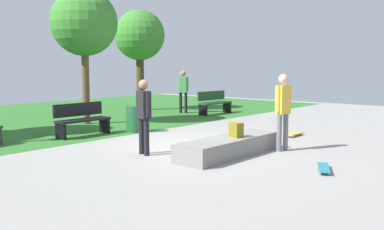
% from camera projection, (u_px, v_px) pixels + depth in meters
% --- Properties ---
extents(ground_plane, '(28.00, 28.00, 0.00)m').
position_uv_depth(ground_plane, '(188.00, 147.00, 10.71)').
color(ground_plane, gray).
extents(grass_lawn, '(26.60, 11.52, 0.01)m').
position_uv_depth(grass_lawn, '(13.00, 120.00, 15.94)').
color(grass_lawn, '#2D6B28').
rests_on(grass_lawn, ground_plane).
extents(concrete_ledge, '(2.86, 0.82, 0.39)m').
position_uv_depth(concrete_ledge, '(229.00, 146.00, 9.72)').
color(concrete_ledge, gray).
rests_on(concrete_ledge, ground_plane).
extents(backpack_on_ledge, '(0.26, 0.32, 0.32)m').
position_uv_depth(backpack_on_ledge, '(236.00, 130.00, 9.74)').
color(backpack_on_ledge, olive).
rests_on(backpack_on_ledge, concrete_ledge).
extents(skater_performing_trick, '(0.42, 0.26, 1.77)m').
position_uv_depth(skater_performing_trick, '(283.00, 106.00, 10.15)').
color(skater_performing_trick, slate).
rests_on(skater_performing_trick, ground_plane).
extents(skater_watching, '(0.27, 0.42, 1.65)m').
position_uv_depth(skater_watching, '(144.00, 111.00, 9.70)').
color(skater_watching, black).
rests_on(skater_watching, ground_plane).
extents(skateboard_by_ledge, '(0.81, 0.53, 0.08)m').
position_uv_depth(skateboard_by_ledge, '(324.00, 168.00, 8.30)').
color(skateboard_by_ledge, teal).
rests_on(skateboard_by_ledge, ground_plane).
extents(skateboard_spare, '(0.81, 0.24, 0.08)m').
position_uv_depth(skateboard_spare, '(295.00, 134.00, 12.33)').
color(skateboard_spare, gold).
rests_on(skateboard_spare, ground_plane).
extents(park_bench_by_oak, '(1.60, 0.47, 0.91)m').
position_uv_depth(park_bench_by_oak, '(82.00, 119.00, 12.34)').
color(park_bench_by_oak, black).
rests_on(park_bench_by_oak, ground_plane).
extents(park_bench_near_lamppost, '(1.63, 0.57, 0.91)m').
position_uv_depth(park_bench_near_lamppost, '(214.00, 102.00, 17.80)').
color(park_bench_near_lamppost, '#1E4223').
rests_on(park_bench_near_lamppost, ground_plane).
extents(tree_slender_maple, '(2.18, 2.18, 4.42)m').
position_uv_depth(tree_slender_maple, '(84.00, 23.00, 14.51)').
color(tree_slender_maple, brown).
rests_on(tree_slender_maple, grass_lawn).
extents(tree_broad_elm, '(2.15, 2.15, 4.30)m').
position_uv_depth(tree_broad_elm, '(140.00, 36.00, 19.03)').
color(tree_broad_elm, '#4C3823').
rests_on(tree_broad_elm, grass_lawn).
extents(trash_bin, '(0.48, 0.48, 0.77)m').
position_uv_depth(trash_bin, '(134.00, 119.00, 13.04)').
color(trash_bin, '#1E592D').
rests_on(trash_bin, ground_plane).
extents(pedestrian_with_backpack, '(0.43, 0.42, 1.73)m').
position_uv_depth(pedestrian_with_backpack, '(183.00, 88.00, 18.11)').
color(pedestrian_with_backpack, black).
rests_on(pedestrian_with_backpack, ground_plane).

